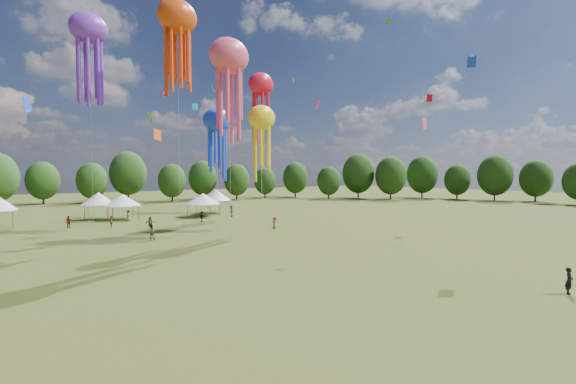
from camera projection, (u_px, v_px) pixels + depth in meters
ground at (495, 313)px, 20.30m from camera, size 300.00×300.00×0.00m
observer_main at (569, 281)px, 23.36m from camera, size 0.66×0.49×1.67m
spectator_near at (151, 233)px, 42.15m from camera, size 0.88×0.71×1.69m
spectators_far at (177, 218)px, 56.18m from camera, size 25.17×21.00×1.93m
festival_tents at (144, 199)px, 62.61m from camera, size 37.48×11.63×4.45m
show_kites at (210, 80)px, 51.23m from camera, size 34.28×26.17×29.29m
small_kites at (183, 22)px, 53.25m from camera, size 71.23×65.25×45.46m
treeline at (128, 178)px, 68.00m from camera, size 201.57×95.24×13.43m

